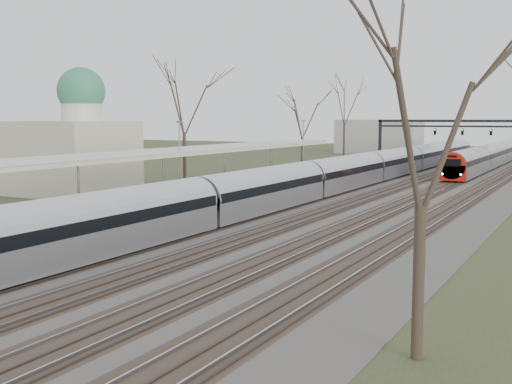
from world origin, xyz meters
TOP-DOWN VIEW (x-y plane):
  - track_bed at (0.26, 55.00)m, footprint 24.00×160.00m
  - platform at (-9.05, 37.50)m, footprint 3.50×69.00m
  - canopy at (-9.05, 32.99)m, footprint 4.10×50.00m
  - dome_building at (-21.71, 38.00)m, footprint 10.00×8.00m
  - signal_gantry at (0.29, 84.99)m, footprint 21.00×0.59m
  - tree_west_far at (-17.00, 48.00)m, footprint 5.50×5.50m
  - tree_east_near at (13.00, 15.00)m, footprint 4.50×4.50m
  - train_near at (-2.50, 58.14)m, footprint 2.62×90.21m
  - train_far at (4.50, 91.16)m, footprint 2.62×60.21m

SIDE VIEW (x-z plane):
  - track_bed at x=0.26m, z-range -0.05..0.17m
  - platform at x=-9.05m, z-range 0.00..1.00m
  - train_near at x=-2.50m, z-range -0.05..3.00m
  - train_far at x=4.50m, z-range -0.05..3.00m
  - dome_building at x=-21.71m, z-range -1.43..8.87m
  - canopy at x=-9.05m, z-range 2.37..5.48m
  - signal_gantry at x=0.29m, z-range 1.87..7.95m
  - tree_east_near at x=13.00m, z-range 1.92..11.19m
  - tree_west_far at x=-17.00m, z-range 2.35..13.68m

